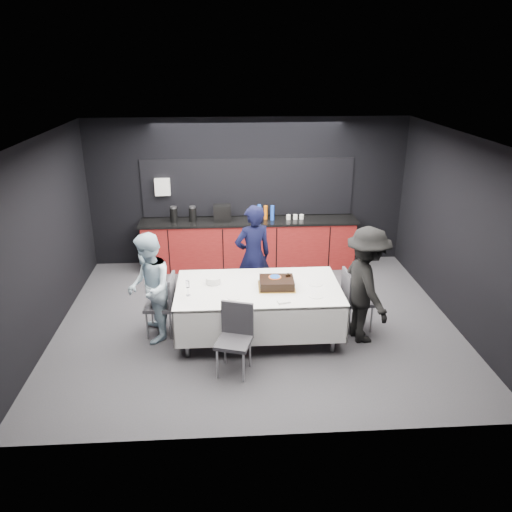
{
  "coord_description": "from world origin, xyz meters",
  "views": [
    {
      "loc": [
        -0.44,
        -6.77,
        3.81
      ],
      "look_at": [
        0.0,
        0.1,
        1.05
      ],
      "focal_mm": 35.0,
      "sensor_mm": 36.0,
      "label": 1
    }
  ],
  "objects": [
    {
      "name": "champagne_flute",
      "position": [
        -0.97,
        -0.61,
        0.94
      ],
      "size": [
        0.06,
        0.06,
        0.22
      ],
      "color": "white",
      "rests_on": "party_table"
    },
    {
      "name": "cake_assembly",
      "position": [
        0.26,
        -0.42,
        0.84
      ],
      "size": [
        0.53,
        0.44,
        0.16
      ],
      "color": "gold",
      "rests_on": "party_table"
    },
    {
      "name": "chair_near",
      "position": [
        -0.35,
        -1.24,
        0.53
      ],
      "size": [
        0.52,
        0.52,
        0.92
      ],
      "color": "#323237",
      "rests_on": "ground"
    },
    {
      "name": "party_table",
      "position": [
        0.0,
        -0.4,
        0.64
      ],
      "size": [
        2.32,
        1.32,
        0.78
      ],
      "color": "#99999E",
      "rests_on": "ground"
    },
    {
      "name": "ground",
      "position": [
        0.0,
        0.0,
        0.0
      ],
      "size": [
        6.0,
        6.0,
        0.0
      ],
      "primitive_type": "plane",
      "color": "#3E3E43",
      "rests_on": "ground"
    },
    {
      "name": "loose_plate_right_a",
      "position": [
        0.82,
        -0.36,
        0.78
      ],
      "size": [
        0.21,
        0.21,
        0.01
      ],
      "primitive_type": "cylinder",
      "color": "white",
      "rests_on": "party_table"
    },
    {
      "name": "loose_plate_near",
      "position": [
        -0.36,
        -0.72,
        0.78
      ],
      "size": [
        0.18,
        0.18,
        0.01
      ],
      "primitive_type": "cylinder",
      "color": "white",
      "rests_on": "party_table"
    },
    {
      "name": "room_shell",
      "position": [
        0.0,
        0.0,
        1.86
      ],
      "size": [
        6.04,
        5.04,
        2.82
      ],
      "color": "white",
      "rests_on": "ground"
    },
    {
      "name": "kitchenette",
      "position": [
        -0.02,
        2.22,
        0.54
      ],
      "size": [
        4.1,
        0.64,
        2.05
      ],
      "color": "maroon",
      "rests_on": "ground"
    },
    {
      "name": "chair_right",
      "position": [
        1.41,
        -0.28,
        0.53
      ],
      "size": [
        0.44,
        0.44,
        0.92
      ],
      "color": "#323237",
      "rests_on": "ground"
    },
    {
      "name": "fork_pile",
      "position": [
        0.3,
        -0.9,
        0.79
      ],
      "size": [
        0.18,
        0.14,
        0.03
      ],
      "primitive_type": "cube",
      "rotation": [
        0.0,
        0.0,
        0.23
      ],
      "color": "white",
      "rests_on": "party_table"
    },
    {
      "name": "plate_stack",
      "position": [
        -0.63,
        -0.25,
        0.83
      ],
      "size": [
        0.22,
        0.22,
        0.1
      ],
      "primitive_type": "cylinder",
      "color": "white",
      "rests_on": "party_table"
    },
    {
      "name": "person_center",
      "position": [
        -0.02,
        0.59,
        0.85
      ],
      "size": [
        0.72,
        0.59,
        1.69
      ],
      "primitive_type": "imported",
      "rotation": [
        0.0,
        0.0,
        3.48
      ],
      "color": "black",
      "rests_on": "ground"
    },
    {
      "name": "loose_plate_far",
      "position": [
        0.14,
        0.1,
        0.78
      ],
      "size": [
        0.22,
        0.22,
        0.01
      ],
      "primitive_type": "cylinder",
      "color": "white",
      "rests_on": "party_table"
    },
    {
      "name": "person_left",
      "position": [
        -1.53,
        -0.38,
        0.79
      ],
      "size": [
        0.72,
        0.86,
        1.59
      ],
      "primitive_type": "imported",
      "rotation": [
        0.0,
        0.0,
        -1.4
      ],
      "color": "silver",
      "rests_on": "ground"
    },
    {
      "name": "person_right",
      "position": [
        1.49,
        -0.58,
        0.84
      ],
      "size": [
        0.81,
        1.18,
        1.69
      ],
      "primitive_type": "imported",
      "rotation": [
        0.0,
        0.0,
        1.75
      ],
      "color": "black",
      "rests_on": "ground"
    },
    {
      "name": "chair_left",
      "position": [
        -1.34,
        -0.26,
        0.53
      ],
      "size": [
        0.45,
        0.45,
        0.92
      ],
      "color": "#323237",
      "rests_on": "ground"
    },
    {
      "name": "loose_plate_right_b",
      "position": [
        0.77,
        -0.74,
        0.78
      ],
      "size": [
        0.21,
        0.21,
        0.01
      ],
      "primitive_type": "cylinder",
      "color": "white",
      "rests_on": "party_table"
    }
  ]
}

